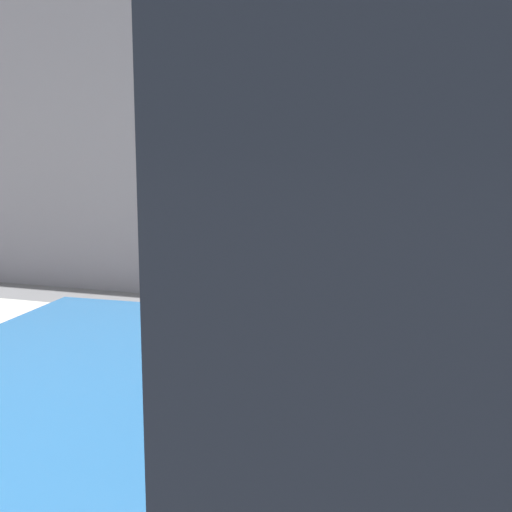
{
  "coord_description": "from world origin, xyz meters",
  "views": [
    {
      "loc": [
        0.38,
        -1.33,
        1.54
      ],
      "look_at": [
        -0.46,
        1.19,
        1.08
      ],
      "focal_mm": 50.0,
      "sensor_mm": 36.0,
      "label": 1
    }
  ],
  "objects": [
    {
      "name": "sidewalk",
      "position": [
        0.0,
        2.2,
        0.07
      ],
      "size": [
        24.0,
        2.8,
        0.14
      ],
      "color": "#ADAAA3",
      "rests_on": "ground_plane"
    },
    {
      "name": "parking_meter",
      "position": [
        -0.46,
        1.19,
        1.24
      ],
      "size": [
        0.21,
        0.15,
        1.57
      ],
      "color": "slate",
      "rests_on": "sidewalk"
    }
  ]
}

